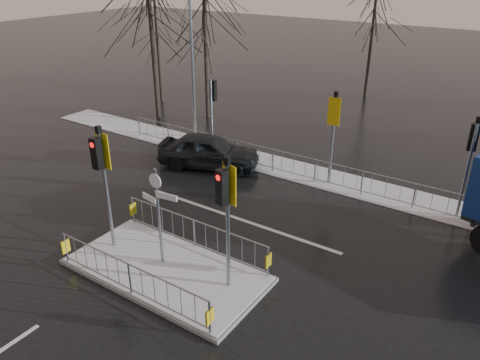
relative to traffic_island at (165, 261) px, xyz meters
The scene contains 11 objects.
ground 0.39m from the traffic_island, 42.90° to the right, with size 120.00×120.00×0.00m, color black.
snow_verge 8.60m from the traffic_island, 89.92° to the left, with size 30.00×2.00×0.04m, color silver.
lane_markings 0.52m from the traffic_island, 88.07° to the right, with size 8.00×11.38×0.01m.
traffic_island is the anchor object (origin of this frame).
far_kerb_fixtures 8.11m from the traffic_island, 87.84° to the left, with size 18.00×0.65×3.83m.
car_far_lane 7.79m from the traffic_island, 117.70° to the left, with size 1.78×4.42×1.51m, color black.
tree_near_a 16.23m from the traffic_island, 133.66° to the left, with size 4.75×4.75×8.97m.
tree_near_b 15.57m from the traffic_island, 122.60° to the left, with size 4.00×4.00×7.55m.
tree_near_c 18.84m from the traffic_island, 132.79° to the left, with size 3.50×3.50×6.61m.
tree_far_a 22.52m from the traffic_island, 95.17° to the left, with size 3.75×3.75×7.08m.
street_lamp_left 12.17m from the traffic_island, 124.07° to the left, with size 1.25×0.18×8.20m.
Camera 1 is at (8.16, -8.21, 8.49)m, focal length 35.00 mm.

